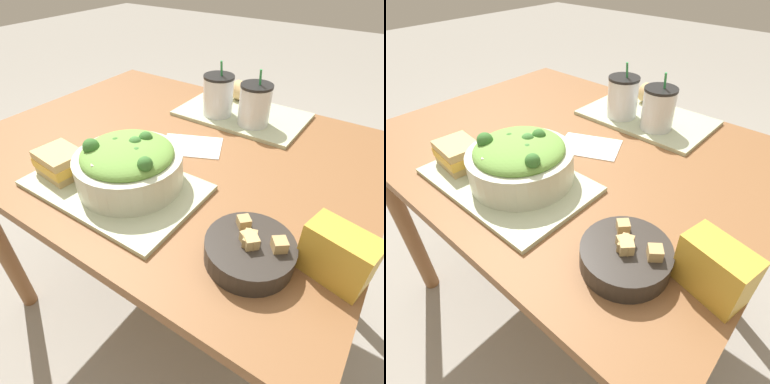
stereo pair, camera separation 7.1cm
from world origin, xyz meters
TOP-DOWN VIEW (x-y plane):
  - ground_plane at (0.00, 0.00)m, footprint 12.00×12.00m
  - dining_table at (0.00, 0.00)m, footprint 1.18×0.92m
  - tray_near at (0.01, -0.25)m, footprint 0.43×0.27m
  - tray_far at (0.08, 0.30)m, footprint 0.43×0.27m
  - salad_bowl at (0.04, -0.23)m, footprint 0.26×0.26m
  - soup_bowl at (0.38, -0.27)m, footprint 0.17×0.17m
  - sandwich_near at (-0.14, -0.29)m, footprint 0.13×0.11m
  - baguette_near at (-0.05, -0.15)m, footprint 0.12×0.10m
  - baguette_far at (0.03, 0.39)m, footprint 0.09×0.08m
  - drink_cup_dark at (0.01, 0.24)m, footprint 0.10×0.10m
  - drink_cup_red at (0.14, 0.24)m, footprint 0.10×0.10m
  - chip_bag at (0.52, -0.22)m, footprint 0.13×0.09m
  - napkin_folded at (0.05, 0.02)m, footprint 0.21×0.19m

SIDE VIEW (x-z plane):
  - ground_plane at x=0.00m, z-range 0.00..0.00m
  - dining_table at x=0.00m, z-range 0.28..1.05m
  - napkin_folded at x=0.05m, z-range 0.77..0.77m
  - tray_near at x=0.01m, z-range 0.77..0.78m
  - tray_far at x=0.08m, z-range 0.77..0.78m
  - soup_bowl at x=0.38m, z-range 0.76..0.83m
  - sandwich_near at x=-0.14m, z-range 0.78..0.85m
  - baguette_far at x=0.03m, z-range 0.78..0.85m
  - baguette_near at x=-0.05m, z-range 0.78..0.85m
  - chip_bag at x=0.52m, z-range 0.77..0.88m
  - salad_bowl at x=0.04m, z-range 0.78..0.90m
  - drink_cup_red at x=0.14m, z-range 0.76..0.93m
  - drink_cup_dark at x=0.01m, z-range 0.76..0.94m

